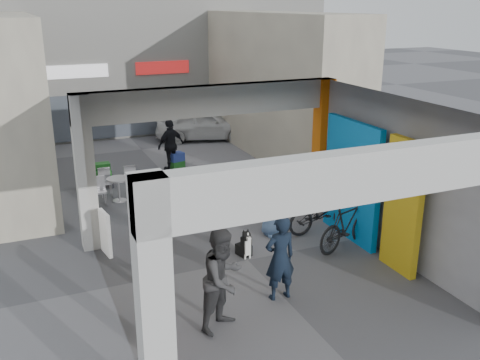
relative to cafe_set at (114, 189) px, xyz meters
name	(u,v)px	position (x,y,z in m)	size (l,w,h in m)	color
ground	(248,260)	(1.94, -5.01, -0.29)	(90.00, 90.00, 0.00)	#5D5C62
arcade_canopy	(291,166)	(2.48, -5.83, 2.02)	(6.40, 6.45, 6.40)	#B9B8B4
far_building	(114,35)	(1.94, 8.98, 3.70)	(18.00, 4.08, 8.00)	silver
plaza_bldg_left	(4,103)	(-2.56, 2.49, 2.21)	(2.00, 9.00, 5.00)	#BAB29A
plaza_bldg_right	(278,85)	(6.44, 2.49, 2.21)	(2.00, 9.00, 5.00)	#BAB29A
bollard_left	(150,209)	(0.46, -2.42, 0.18)	(0.09, 0.09, 0.94)	gray
bollard_center	(205,201)	(1.90, -2.41, 0.18)	(0.09, 0.09, 0.94)	gray
bollard_right	(263,194)	(3.50, -2.49, 0.17)	(0.09, 0.09, 0.92)	gray
advert_board_near	(145,318)	(-0.80, -7.12, 0.22)	(0.16, 0.56, 1.00)	white
advert_board_far	(106,233)	(-0.80, -3.50, 0.22)	(0.17, 0.56, 1.00)	white
cafe_set	(114,189)	(0.00, 0.00, 0.00)	(1.34, 1.08, 0.81)	#A4A3A8
produce_stand	(96,179)	(-0.31, 1.15, -0.01)	(1.07, 0.58, 0.71)	black
crate_stack	(177,161)	(2.47, 2.06, -0.01)	(0.53, 0.47, 0.56)	#19591E
border_collie	(245,245)	(1.97, -4.82, -0.02)	(0.24, 0.48, 0.66)	black
man_with_dog	(280,258)	(1.86, -6.65, 0.54)	(0.60, 0.40, 1.65)	black
man_back_turned	(223,279)	(0.56, -7.12, 0.63)	(0.89, 0.69, 1.83)	#363638
man_elderly	(274,206)	(3.05, -4.01, 0.46)	(0.73, 0.47, 1.49)	#6288BF
man_crates	(171,145)	(2.28, 2.02, 0.57)	(1.00, 0.42, 1.70)	black
bicycle_front	(323,212)	(4.24, -4.30, 0.21)	(0.66, 1.90, 1.00)	black
bicycle_rear	(347,225)	(4.24, -5.31, 0.26)	(0.51, 1.82, 1.09)	black
white_van	(204,123)	(4.67, 5.57, 0.37)	(1.55, 3.85, 1.31)	silver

